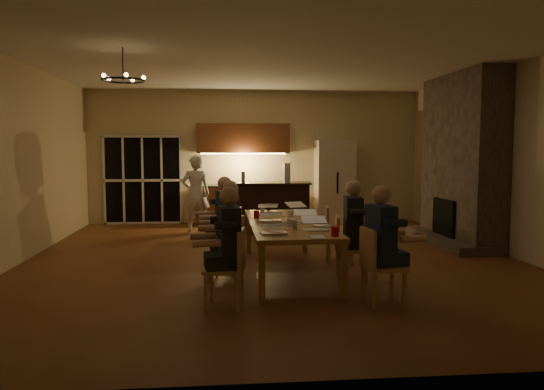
{
  "coord_description": "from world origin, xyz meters",
  "views": [
    {
      "loc": [
        -0.83,
        -8.43,
        1.8
      ],
      "look_at": [
        0.01,
        0.3,
        1.04
      ],
      "focal_mm": 35.0,
      "sensor_mm": 36.0,
      "label": 1
    }
  ],
  "objects_px": {
    "refrigerator": "(334,182)",
    "person_left_near": "(229,247)",
    "person_right_mid": "(353,230)",
    "can_right": "(310,215)",
    "chair_right_mid": "(352,248)",
    "chair_left_far": "(226,237)",
    "standing_person": "(196,194)",
    "chair_right_near": "(384,266)",
    "laptop_e": "(268,205)",
    "laptop_c": "(270,213)",
    "plate_far": "(306,215)",
    "mug_back": "(262,212)",
    "bar_bottle": "(243,177)",
    "plate_left": "(276,232)",
    "mug_front": "(290,222)",
    "laptop_a": "(274,224)",
    "mug_mid": "(290,214)",
    "person_left_mid": "(231,232)",
    "bar_blender": "(287,173)",
    "can_silver": "(295,225)",
    "laptop_f": "(299,206)",
    "bar_island": "(266,207)",
    "laptop_d": "(305,214)",
    "redcup_near": "(335,231)",
    "dining_table": "(287,247)",
    "chair_right_far": "(340,234)",
    "redcup_mid": "(256,214)",
    "person_right_near": "(381,244)",
    "can_cola": "(268,207)",
    "chair_left_near": "(224,268)",
    "person_left_far": "(225,221)",
    "chair_left_mid": "(225,249)",
    "plate_near": "(322,226)",
    "laptop_b": "(316,222)",
    "chandelier": "(123,80)"
  },
  "relations": [
    {
      "from": "chair_right_mid",
      "to": "plate_far",
      "type": "bearing_deg",
      "value": 29.09
    },
    {
      "from": "mug_front",
      "to": "plate_left",
      "type": "xyz_separation_m",
      "value": [
        -0.26,
        -0.55,
        -0.04
      ]
    },
    {
      "from": "laptop_e",
      "to": "bar_blender",
      "type": "xyz_separation_m",
      "value": [
        0.65,
        2.61,
        0.42
      ]
    },
    {
      "from": "refrigerator",
      "to": "can_right",
      "type": "distance_m",
      "value": 4.94
    },
    {
      "from": "laptop_d",
      "to": "laptop_f",
      "type": "height_order",
      "value": "same"
    },
    {
      "from": "chair_left_far",
      "to": "chair_right_mid",
      "type": "relative_size",
      "value": 1.0
    },
    {
      "from": "person_right_mid",
      "to": "laptop_e",
      "type": "bearing_deg",
      "value": 37.47
    },
    {
      "from": "plate_left",
      "to": "can_right",
      "type": "bearing_deg",
      "value": 62.91
    },
    {
      "from": "chair_left_far",
      "to": "chair_left_mid",
      "type": "bearing_deg",
      "value": 9.11
    },
    {
      "from": "laptop_e",
      "to": "mug_back",
      "type": "bearing_deg",
      "value": 73.05
    },
    {
      "from": "person_left_near",
      "to": "plate_far",
      "type": "distance_m",
      "value": 2.6
    },
    {
      "from": "laptop_b",
      "to": "bar_blender",
      "type": "height_order",
      "value": "bar_blender"
    },
    {
      "from": "chair_right_mid",
      "to": "standing_person",
      "type": "bearing_deg",
      "value": 36.51
    },
    {
      "from": "refrigerator",
      "to": "person_left_near",
      "type": "distance_m",
      "value": 7.11
    },
    {
      "from": "redcup_near",
      "to": "bar_island",
      "type": "bearing_deg",
      "value": 94.35
    },
    {
      "from": "bar_island",
      "to": "mug_mid",
      "type": "relative_size",
      "value": 19.32
    },
    {
      "from": "chair_left_far",
      "to": "bar_bottle",
      "type": "relative_size",
      "value": 3.71
    },
    {
      "from": "laptop_e",
      "to": "laptop_f",
      "type": "distance_m",
      "value": 0.53
    },
    {
      "from": "person_left_mid",
      "to": "chandelier",
      "type": "relative_size",
      "value": 2.34
    },
    {
      "from": "laptop_f",
      "to": "chair_left_mid",
      "type": "bearing_deg",
      "value": -154.34
    },
    {
      "from": "chair_left_far",
      "to": "mug_front",
      "type": "bearing_deg",
      "value": 50.58
    },
    {
      "from": "chair_right_near",
      "to": "person_left_mid",
      "type": "distance_m",
      "value": 2.12
    },
    {
      "from": "can_silver",
      "to": "laptop_c",
      "type": "bearing_deg",
      "value": 105.69
    },
    {
      "from": "can_silver",
      "to": "plate_left",
      "type": "distance_m",
      "value": 0.35
    },
    {
      "from": "bar_bottle",
      "to": "mug_back",
      "type": "bearing_deg",
      "value": -86.55
    },
    {
      "from": "mug_front",
      "to": "chair_left_near",
      "type": "bearing_deg",
      "value": -128.0
    },
    {
      "from": "laptop_a",
      "to": "mug_mid",
      "type": "distance_m",
      "value": 1.61
    },
    {
      "from": "person_right_mid",
      "to": "standing_person",
      "type": "xyz_separation_m",
      "value": [
        -2.35,
        4.49,
        0.14
      ]
    },
    {
      "from": "person_left_mid",
      "to": "plate_left",
      "type": "distance_m",
      "value": 0.75
    },
    {
      "from": "chair_right_near",
      "to": "laptop_e",
      "type": "xyz_separation_m",
      "value": [
        -1.11,
        2.83,
        0.42
      ]
    },
    {
      "from": "chair_left_near",
      "to": "redcup_mid",
      "type": "xyz_separation_m",
      "value": [
        0.51,
        2.03,
        0.37
      ]
    },
    {
      "from": "person_right_mid",
      "to": "bar_blender",
      "type": "distance_m",
      "value": 4.34
    },
    {
      "from": "chair_left_far",
      "to": "standing_person",
      "type": "height_order",
      "value": "standing_person"
    },
    {
      "from": "can_right",
      "to": "chair_right_mid",
      "type": "bearing_deg",
      "value": -61.18
    },
    {
      "from": "can_right",
      "to": "plate_near",
      "type": "relative_size",
      "value": 0.46
    },
    {
      "from": "chair_right_mid",
      "to": "laptop_e",
      "type": "bearing_deg",
      "value": 40.1
    },
    {
      "from": "chair_left_far",
      "to": "person_right_mid",
      "type": "height_order",
      "value": "person_right_mid"
    },
    {
      "from": "person_left_far",
      "to": "standing_person",
      "type": "distance_m",
      "value": 3.41
    },
    {
      "from": "chair_right_near",
      "to": "bar_bottle",
      "type": "bearing_deg",
      "value": 8.78
    },
    {
      "from": "chair_right_mid",
      "to": "plate_far",
      "type": "height_order",
      "value": "chair_right_mid"
    },
    {
      "from": "dining_table",
      "to": "chair_right_far",
      "type": "distance_m",
      "value": 1.13
    },
    {
      "from": "person_right_mid",
      "to": "redcup_mid",
      "type": "distance_m",
      "value": 1.58
    },
    {
      "from": "person_left_mid",
      "to": "bar_blender",
      "type": "bearing_deg",
      "value": 161.81
    },
    {
      "from": "plate_left",
      "to": "plate_far",
      "type": "distance_m",
      "value": 1.81
    },
    {
      "from": "bar_blender",
      "to": "plate_far",
      "type": "bearing_deg",
      "value": -95.75
    },
    {
      "from": "laptop_c",
      "to": "plate_far",
      "type": "xyz_separation_m",
      "value": [
        0.62,
        0.63,
        -0.1
      ]
    },
    {
      "from": "chair_left_far",
      "to": "person_right_near",
      "type": "xyz_separation_m",
      "value": [
        1.78,
        -2.19,
        0.24
      ]
    },
    {
      "from": "person_left_near",
      "to": "person_right_mid",
      "type": "relative_size",
      "value": 1.0
    },
    {
      "from": "chair_left_far",
      "to": "bar_island",
      "type": "bearing_deg",
      "value": 174.65
    },
    {
      "from": "laptop_c",
      "to": "can_cola",
      "type": "height_order",
      "value": "laptop_c"
    }
  ]
}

